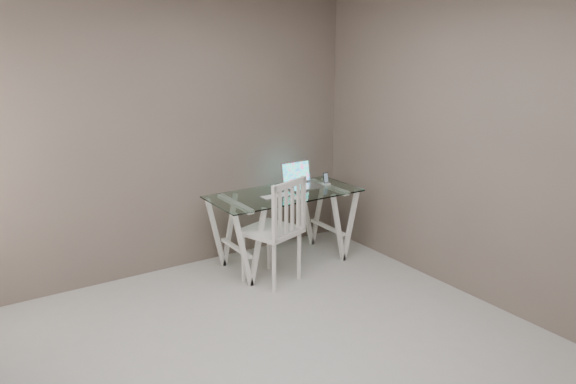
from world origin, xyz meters
name	(u,v)px	position (x,y,z in m)	size (l,w,h in m)	color
room	(290,129)	(-0.06, 0.02, 1.72)	(4.50, 4.52, 2.71)	#ACA9A5
desk	(284,227)	(0.99, 1.73, 0.38)	(1.50, 0.70, 0.75)	silver
chair	(278,226)	(0.69, 1.37, 0.56)	(0.59, 0.59, 1.01)	silver
laptop	(300,181)	(1.27, 1.85, 0.81)	(0.35, 0.29, 0.25)	silver
keyboard	(276,196)	(0.85, 1.66, 0.75)	(0.30, 0.13, 0.01)	silver
mouse	(297,198)	(0.97, 1.47, 0.76)	(0.11, 0.07, 0.04)	white
phone_dock	(326,181)	(1.54, 1.77, 0.78)	(0.07, 0.07, 0.12)	white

